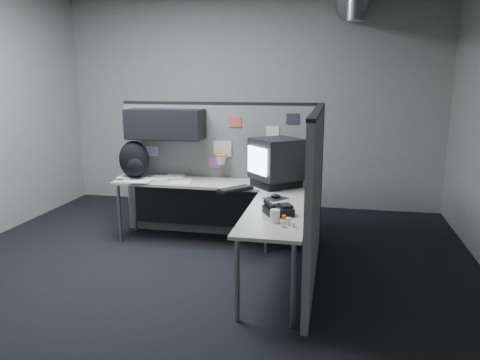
% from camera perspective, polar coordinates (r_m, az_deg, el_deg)
% --- Properties ---
extents(room, '(5.62, 5.62, 3.22)m').
position_cam_1_polar(room, '(4.19, 1.86, 14.96)').
color(room, black).
rests_on(room, ground).
extents(partition_back, '(2.44, 0.42, 1.63)m').
position_cam_1_polar(partition_back, '(5.64, -4.22, 3.02)').
color(partition_back, slate).
rests_on(partition_back, ground).
extents(partition_right, '(0.07, 2.23, 1.63)m').
position_cam_1_polar(partition_right, '(4.47, 9.10, -1.87)').
color(partition_right, slate).
rests_on(partition_right, ground).
extents(desk, '(2.31, 2.11, 0.73)m').
position_cam_1_polar(desk, '(5.11, -1.45, -2.30)').
color(desk, '#ADAA9C').
rests_on(desk, ground).
extents(monitor, '(0.66, 0.66, 0.53)m').
position_cam_1_polar(monitor, '(5.14, 4.43, 2.21)').
color(monitor, black).
rests_on(monitor, desk).
extents(keyboard, '(0.37, 0.41, 0.04)m').
position_cam_1_polar(keyboard, '(4.97, -0.63, -1.13)').
color(keyboard, black).
rests_on(keyboard, desk).
extents(mouse, '(0.27, 0.27, 0.05)m').
position_cam_1_polar(mouse, '(4.66, 4.37, -2.08)').
color(mouse, black).
rests_on(mouse, desk).
extents(phone, '(0.31, 0.32, 0.11)m').
position_cam_1_polar(phone, '(4.12, 4.60, -3.61)').
color(phone, black).
rests_on(phone, desk).
extents(bottles, '(0.13, 0.14, 0.07)m').
position_cam_1_polar(bottles, '(3.82, 5.70, -5.10)').
color(bottles, silver).
rests_on(bottles, desk).
extents(cup, '(0.10, 0.10, 0.11)m').
position_cam_1_polar(cup, '(3.88, 4.28, -4.41)').
color(cup, silver).
rests_on(cup, desk).
extents(papers, '(0.95, 0.65, 0.02)m').
position_cam_1_polar(papers, '(5.64, -10.48, 0.20)').
color(papers, white).
rests_on(papers, desk).
extents(backpack, '(0.40, 0.36, 0.45)m').
position_cam_1_polar(backpack, '(5.69, -12.77, 2.35)').
color(backpack, black).
rests_on(backpack, desk).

